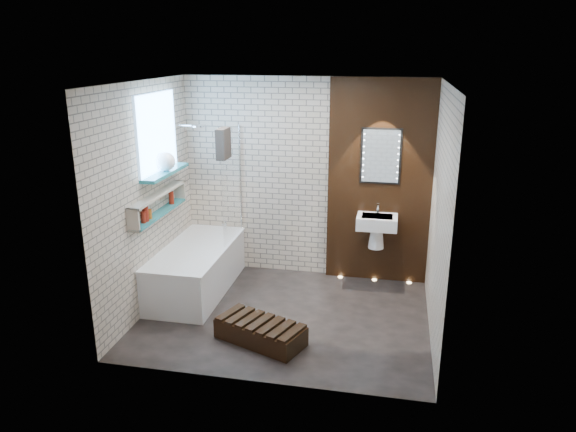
% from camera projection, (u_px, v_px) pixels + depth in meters
% --- Properties ---
extents(ground, '(3.20, 3.20, 0.00)m').
position_uv_depth(ground, '(285.00, 316.00, 6.18)').
color(ground, black).
rests_on(ground, ground).
extents(room_shell, '(3.24, 3.20, 2.60)m').
position_uv_depth(room_shell, '(285.00, 207.00, 5.79)').
color(room_shell, '#BAAA94').
rests_on(room_shell, ground).
extents(walnut_panel, '(1.30, 0.06, 2.60)m').
position_uv_depth(walnut_panel, '(379.00, 183.00, 6.80)').
color(walnut_panel, black).
rests_on(walnut_panel, ground).
extents(clerestory_window, '(0.18, 1.00, 0.94)m').
position_uv_depth(clerestory_window, '(158.00, 141.00, 6.23)').
color(clerestory_window, '#7FADE0').
rests_on(clerestory_window, room_shell).
extents(display_niche, '(0.14, 1.30, 0.26)m').
position_uv_depth(display_niche, '(159.00, 204.00, 6.25)').
color(display_niche, '#22767F').
rests_on(display_niche, room_shell).
extents(bathtub, '(0.79, 1.74, 0.70)m').
position_uv_depth(bathtub, '(197.00, 269.00, 6.74)').
color(bathtub, white).
rests_on(bathtub, ground).
extents(bath_screen, '(0.01, 0.78, 1.40)m').
position_uv_depth(bath_screen, '(232.00, 185.00, 6.79)').
color(bath_screen, white).
rests_on(bath_screen, bathtub).
extents(towel, '(0.11, 0.28, 0.36)m').
position_uv_depth(towel, '(223.00, 144.00, 6.35)').
color(towel, '#2A2522').
rests_on(towel, bath_screen).
extents(shower_head, '(0.18, 0.18, 0.02)m').
position_uv_depth(shower_head, '(198.00, 126.00, 6.71)').
color(shower_head, silver).
rests_on(shower_head, room_shell).
extents(washbasin, '(0.50, 0.36, 0.58)m').
position_uv_depth(washbasin, '(377.00, 226.00, 6.77)').
color(washbasin, white).
rests_on(washbasin, walnut_panel).
extents(led_mirror, '(0.50, 0.02, 0.70)m').
position_uv_depth(led_mirror, '(381.00, 156.00, 6.66)').
color(led_mirror, black).
rests_on(led_mirror, walnut_panel).
extents(walnut_step, '(1.01, 0.72, 0.21)m').
position_uv_depth(walnut_step, '(260.00, 332.00, 5.61)').
color(walnut_step, black).
rests_on(walnut_step, ground).
extents(niche_bottles, '(0.07, 0.82, 0.17)m').
position_uv_depth(niche_bottles, '(154.00, 210.00, 6.13)').
color(niche_bottles, '#AD5A1A').
rests_on(niche_bottles, display_niche).
extents(sill_vases, '(0.22, 0.22, 0.22)m').
position_uv_depth(sill_vases, '(166.00, 162.00, 6.30)').
color(sill_vases, white).
rests_on(sill_vases, clerestory_window).
extents(floor_uplights, '(0.96, 0.06, 0.01)m').
position_uv_depth(floor_uplights, '(374.00, 280.00, 7.12)').
color(floor_uplights, '#FFD899').
rests_on(floor_uplights, ground).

